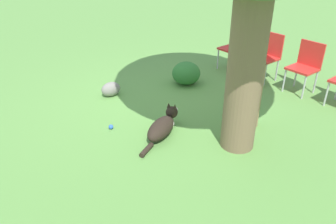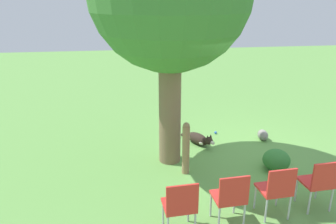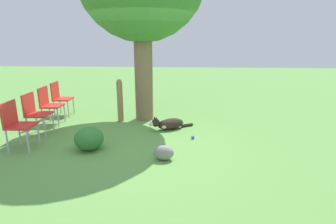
{
  "view_description": "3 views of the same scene",
  "coord_description": "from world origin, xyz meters",
  "px_view_note": "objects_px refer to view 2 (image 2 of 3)",
  "views": [
    {
      "loc": [
        2.79,
        3.79,
        2.46
      ],
      "look_at": [
        0.61,
        0.72,
        0.41
      ],
      "focal_mm": 35.0,
      "sensor_mm": 36.0,
      "label": 1
    },
    {
      "loc": [
        -6.02,
        2.29,
        3.19
      ],
      "look_at": [
        -0.06,
        1.41,
        1.06
      ],
      "focal_mm": 35.0,
      "sensor_mm": 36.0,
      "label": 2
    },
    {
      "loc": [
        0.98,
        -4.91,
        1.89
      ],
      "look_at": [
        0.59,
        0.77,
        0.35
      ],
      "focal_mm": 28.0,
      "sensor_mm": 36.0,
      "label": 3
    }
  ],
  "objects_px": {
    "red_chair_3": "(180,204)",
    "red_chair_1": "(277,188)",
    "fence_post": "(186,148)",
    "red_chair_0": "(319,181)",
    "red_chair_2": "(230,196)",
    "dog": "(199,139)",
    "tennis_ball": "(216,133)"
  },
  "relations": [
    {
      "from": "dog",
      "to": "red_chair_2",
      "type": "xyz_separation_m",
      "value": [
        -2.81,
        0.24,
        0.38
      ]
    },
    {
      "from": "fence_post",
      "to": "tennis_ball",
      "type": "xyz_separation_m",
      "value": [
        1.74,
        -1.1,
        -0.49
      ]
    },
    {
      "from": "red_chair_2",
      "to": "tennis_ball",
      "type": "height_order",
      "value": "red_chair_2"
    },
    {
      "from": "red_chair_1",
      "to": "red_chair_0",
      "type": "bearing_deg",
      "value": -86.12
    },
    {
      "from": "dog",
      "to": "red_chair_1",
      "type": "bearing_deg",
      "value": -19.09
    },
    {
      "from": "fence_post",
      "to": "red_chair_0",
      "type": "xyz_separation_m",
      "value": [
        -1.42,
        -1.81,
        -0.01
      ]
    },
    {
      "from": "red_chair_1",
      "to": "red_chair_2",
      "type": "relative_size",
      "value": 1.0
    },
    {
      "from": "red_chair_3",
      "to": "dog",
      "type": "bearing_deg",
      "value": -21.94
    },
    {
      "from": "tennis_ball",
      "to": "red_chair_0",
      "type": "bearing_deg",
      "value": -167.33
    },
    {
      "from": "fence_post",
      "to": "red_chair_2",
      "type": "relative_size",
      "value": 1.18
    },
    {
      "from": "red_chair_0",
      "to": "red_chair_2",
      "type": "bearing_deg",
      "value": 93.88
    },
    {
      "from": "red_chair_1",
      "to": "red_chair_3",
      "type": "distance_m",
      "value": 1.5
    },
    {
      "from": "red_chair_1",
      "to": "red_chair_3",
      "type": "xyz_separation_m",
      "value": [
        -0.19,
        1.49,
        0.0
      ]
    },
    {
      "from": "dog",
      "to": "tennis_ball",
      "type": "relative_size",
      "value": 14.02
    },
    {
      "from": "fence_post",
      "to": "red_chair_1",
      "type": "relative_size",
      "value": 1.18
    },
    {
      "from": "red_chair_2",
      "to": "tennis_ball",
      "type": "bearing_deg",
      "value": -16.39
    },
    {
      "from": "fence_post",
      "to": "red_chair_2",
      "type": "xyz_separation_m",
      "value": [
        -1.6,
        -0.32,
        -0.01
      ]
    },
    {
      "from": "fence_post",
      "to": "red_chair_1",
      "type": "height_order",
      "value": "fence_post"
    },
    {
      "from": "red_chair_3",
      "to": "red_chair_1",
      "type": "bearing_deg",
      "value": -86.12
    },
    {
      "from": "red_chair_1",
      "to": "red_chair_2",
      "type": "distance_m",
      "value": 0.75
    },
    {
      "from": "red_chair_1",
      "to": "tennis_ball",
      "type": "distance_m",
      "value": 3.28
    },
    {
      "from": "red_chair_0",
      "to": "red_chair_1",
      "type": "distance_m",
      "value": 0.75
    },
    {
      "from": "red_chair_2",
      "to": "tennis_ball",
      "type": "relative_size",
      "value": 12.9
    },
    {
      "from": "red_chair_2",
      "to": "fence_post",
      "type": "bearing_deg",
      "value": 8.18
    },
    {
      "from": "dog",
      "to": "red_chair_0",
      "type": "bearing_deg",
      "value": -4.17
    },
    {
      "from": "red_chair_1",
      "to": "red_chair_3",
      "type": "height_order",
      "value": "same"
    },
    {
      "from": "red_chair_0",
      "to": "dog",
      "type": "bearing_deg",
      "value": 22.2
    },
    {
      "from": "red_chair_0",
      "to": "red_chair_2",
      "type": "height_order",
      "value": "same"
    },
    {
      "from": "red_chair_1",
      "to": "red_chair_3",
      "type": "bearing_deg",
      "value": 93.88
    },
    {
      "from": "red_chair_0",
      "to": "red_chair_2",
      "type": "relative_size",
      "value": 1.0
    },
    {
      "from": "red_chair_3",
      "to": "tennis_ball",
      "type": "height_order",
      "value": "red_chair_3"
    },
    {
      "from": "dog",
      "to": "red_chair_0",
      "type": "distance_m",
      "value": 2.93
    }
  ]
}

